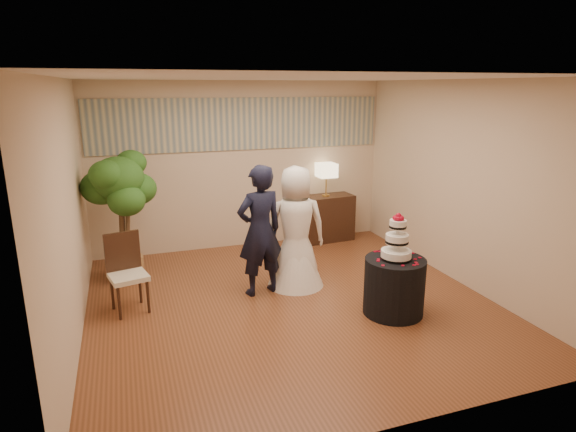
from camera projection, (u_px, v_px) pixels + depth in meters
name	position (u px, v px, depth m)	size (l,w,h in m)	color
floor	(291.00, 302.00, 6.22)	(5.00, 5.00, 0.00)	brown
ceiling	(291.00, 78.00, 5.49)	(5.00, 5.00, 0.00)	white
wall_back	(242.00, 166.00, 8.14)	(5.00, 0.06, 2.80)	beige
wall_front	(402.00, 268.00, 3.57)	(5.00, 0.06, 2.80)	beige
wall_left	(68.00, 214.00, 5.07)	(0.06, 5.00, 2.80)	beige
wall_right	(461.00, 184.00, 6.64)	(0.06, 5.00, 2.80)	beige
mural_border	(241.00, 124.00, 7.93)	(4.90, 0.02, 0.85)	gray
groom	(260.00, 231.00, 6.29)	(0.64, 0.42, 1.75)	black
bride	(296.00, 227.00, 6.56)	(0.83, 0.78, 1.69)	white
cake_table	(394.00, 286.00, 5.85)	(0.73, 0.73, 0.70)	black
wedding_cake	(397.00, 236.00, 5.68)	(0.37, 0.37, 0.57)	white
console	(325.00, 218.00, 8.64)	(0.99, 0.44, 0.82)	#301C11
table_lamp	(326.00, 180.00, 8.45)	(0.31, 0.31, 0.58)	#D5BD8C
ficus_tree	(121.00, 216.00, 6.76)	(0.89, 0.89, 1.88)	#2A5B1C
side_chair	(128.00, 274.00, 5.87)	(0.45, 0.47, 0.97)	#301C11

